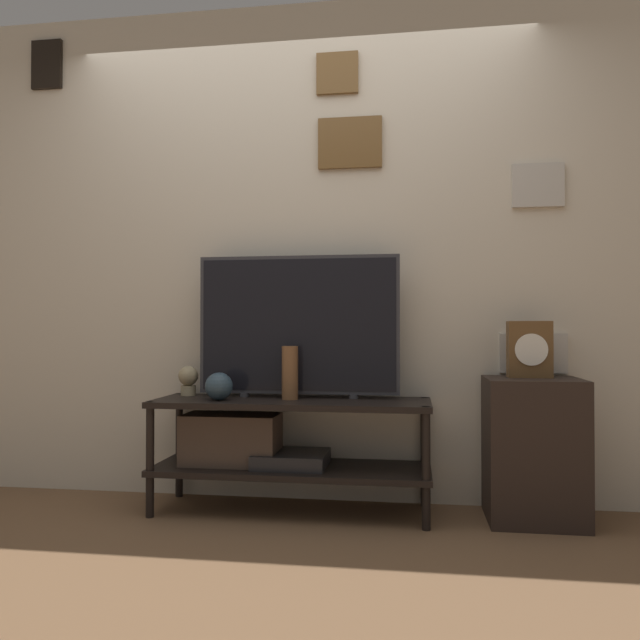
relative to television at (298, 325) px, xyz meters
The scene contains 9 objects.
ground_plane 1.00m from the television, 92.70° to the right, with size 12.00×12.00×0.00m, color brown.
wall_back 0.45m from the television, 94.53° to the left, with size 6.40×0.08×2.70m.
media_console 0.61m from the television, 144.55° to the right, with size 1.39×0.45×0.56m.
television is the anchor object (origin of this frame).
vase_round_glass 0.51m from the television, 154.81° to the right, with size 0.14×0.14×0.14m.
vase_tall_ceramic 0.26m from the television, 106.85° to the right, with size 0.08×0.08×0.27m.
decorative_bust 0.67m from the television, behind, with size 0.11×0.11×0.16m.
side_table 1.31m from the television, ahead, with size 0.45×0.40×0.68m.
mantel_clock 1.16m from the television, ahead, with size 0.21×0.11×0.27m.
Camera 1 is at (0.60, -2.82, 0.91)m, focal length 35.00 mm.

